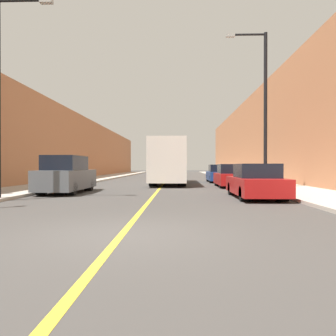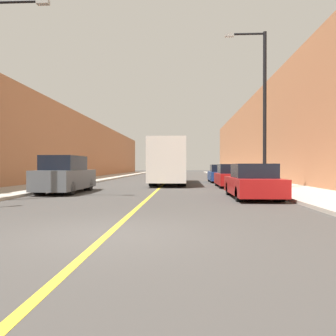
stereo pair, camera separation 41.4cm
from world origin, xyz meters
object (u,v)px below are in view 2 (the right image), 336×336
bus (170,161)px  car_right_mid (230,177)px  car_right_far (220,174)px  street_lamp_left (0,86)px  street_lamp_right (262,101)px  parked_suv_left (65,176)px  car_right_near (253,183)px

bus → car_right_mid: 5.70m
car_right_far → car_right_mid: bearing=-90.2°
car_right_far → street_lamp_left: (-10.60, -15.42, 3.97)m
bus → car_right_mid: (4.23, -3.66, -1.09)m
bus → street_lamp_right: bearing=-52.0°
bus → street_lamp_right: size_ratio=1.18×
parked_suv_left → car_right_near: size_ratio=1.05×
parked_suv_left → street_lamp_right: (10.64, 1.67, 4.16)m
bus → car_right_near: bearing=-69.5°
car_right_far → street_lamp_right: 10.74m
bus → car_right_near: size_ratio=2.18×
car_right_mid → street_lamp_right: size_ratio=0.49×
car_right_far → street_lamp_right: size_ratio=0.50×
car_right_near → car_right_mid: car_right_mid is taller
street_lamp_right → street_lamp_left: bearing=-154.3°
car_right_near → street_lamp_right: bearing=71.8°
bus → car_right_mid: bearing=-40.9°
car_right_near → street_lamp_left: street_lamp_left is taller
parked_suv_left → street_lamp_left: (-1.22, -4.03, 3.76)m
street_lamp_left → street_lamp_right: bearing=25.7°
car_right_near → car_right_far: 13.83m
car_right_far → street_lamp_left: bearing=-124.5°
car_right_mid → street_lamp_right: bearing=-69.2°
parked_suv_left → car_right_far: bearing=50.5°
bus → car_right_mid: bus is taller
parked_suv_left → street_lamp_left: 5.64m
car_right_far → street_lamp_left: 19.13m
car_right_mid → street_lamp_left: 14.50m
bus → parked_suv_left: bearing=-120.5°
car_right_far → bus: bearing=-147.8°
street_lamp_right → parked_suv_left: bearing=-171.1°
bus → street_lamp_right: street_lamp_right is taller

